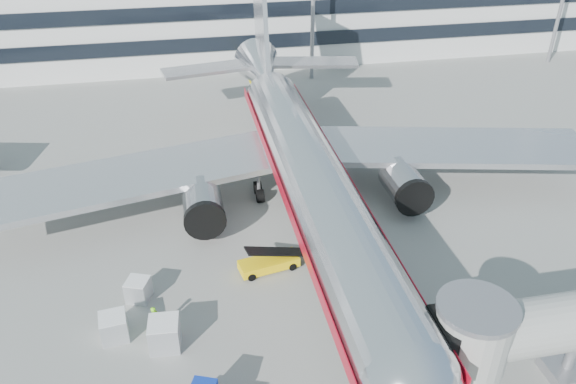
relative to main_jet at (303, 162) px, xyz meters
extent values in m
plane|color=gray|center=(0.00, -11.72, -4.23)|extent=(180.00, 180.00, 0.00)
cube|color=yellow|center=(0.00, -1.72, -4.23)|extent=(0.25, 70.00, 0.01)
cylinder|color=silver|center=(0.00, -3.72, -0.03)|extent=(5.00, 36.00, 5.00)
sphere|color=silver|center=(0.00, -21.72, -0.03)|extent=(5.00, 5.00, 5.00)
cone|color=silver|center=(0.00, 19.28, 0.57)|extent=(5.00, 10.00, 5.00)
cube|color=#B7B7BC|center=(13.00, 1.78, -0.83)|extent=(24.95, 12.07, 0.50)
cube|color=#B7B7BC|center=(-13.00, 1.78, -0.83)|extent=(24.95, 12.07, 0.50)
cylinder|color=#99999E|center=(8.00, -1.72, -2.03)|extent=(3.00, 4.20, 3.00)
cylinder|color=#99999E|center=(-8.00, -1.72, -2.03)|extent=(3.00, 4.20, 3.00)
cylinder|color=black|center=(8.00, -3.72, -2.03)|extent=(3.10, 0.50, 3.10)
cylinder|color=black|center=(-8.00, -3.72, -2.03)|extent=(3.10, 0.50, 3.10)
cube|color=#B7B7BC|center=(0.00, 19.78, 4.97)|extent=(0.45, 9.39, 13.72)
cube|color=#B7B7BC|center=(5.50, 20.28, 1.17)|extent=(10.41, 4.94, 0.35)
cube|color=#B7B7BC|center=(-5.50, 20.28, 1.17)|extent=(10.41, 4.94, 0.35)
cylinder|color=gray|center=(3.20, 2.28, -3.23)|extent=(0.30, 0.30, 2.00)
cylinder|color=gray|center=(-3.20, 2.28, -3.23)|extent=(0.30, 0.30, 2.00)
cube|color=#B10C1E|center=(2.52, -3.72, 0.27)|extent=(0.06, 38.00, 0.90)
cube|color=#B10C1E|center=(-2.52, -3.72, 0.27)|extent=(0.06, 38.00, 0.90)
cylinder|color=#A8A8A3|center=(4.20, -19.72, -0.03)|extent=(3.80, 3.80, 3.40)
cylinder|color=gray|center=(4.20, -19.72, 1.87)|extent=(4.00, 4.00, 0.30)
cube|color=black|center=(2.90, -19.72, -0.03)|extent=(1.40, 2.60, 2.60)
cylinder|color=gray|center=(10.50, -19.72, -2.63)|extent=(0.56, 0.56, 3.20)
cube|color=gray|center=(10.50, -19.72, -3.88)|extent=(2.20, 2.20, 0.70)
cylinder|color=black|center=(9.60, -19.72, -3.88)|extent=(0.35, 0.70, 0.70)
cube|color=black|center=(0.00, 34.18, -0.23)|extent=(150.00, 0.30, 1.80)
cube|color=black|center=(0.00, 34.18, 3.77)|extent=(150.00, 0.30, 1.80)
cube|color=yellow|center=(-4.00, -7.35, -3.72)|extent=(4.34, 2.25, 0.66)
cube|color=black|center=(-4.00, -7.35, -2.87)|extent=(4.45, 1.83, 1.44)
cylinder|color=black|center=(-5.60, -6.98, -3.95)|extent=(0.60, 0.36, 0.56)
cylinder|color=black|center=(-5.35, -8.27, -3.95)|extent=(0.60, 0.36, 0.56)
cylinder|color=black|center=(-2.65, -6.42, -3.95)|extent=(0.60, 0.36, 0.56)
cylinder|color=black|center=(-2.40, -7.71, -3.95)|extent=(0.60, 0.36, 0.56)
cube|color=silver|center=(-14.06, -11.89, -3.44)|extent=(1.72, 1.72, 1.59)
cube|color=white|center=(-14.06, -11.89, -2.62)|extent=(1.72, 1.72, 0.06)
cube|color=silver|center=(-12.75, -8.65, -3.52)|extent=(1.79, 1.79, 1.44)
cube|color=white|center=(-12.75, -8.65, -2.78)|extent=(1.79, 1.79, 0.05)
cube|color=silver|center=(-11.12, -13.16, -3.34)|extent=(1.86, 1.86, 1.79)
cube|color=white|center=(-11.12, -13.16, -2.42)|extent=(1.86, 1.86, 0.07)
imported|color=#89FF1A|center=(-11.66, -11.68, -3.39)|extent=(0.65, 0.74, 1.70)
camera|label=1|loc=(-8.74, -37.74, 20.50)|focal=35.00mm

